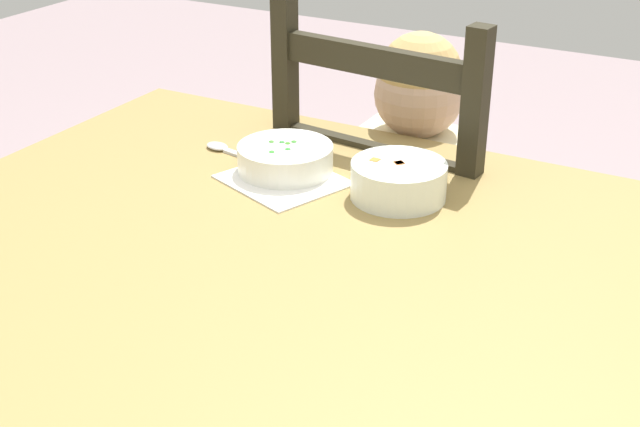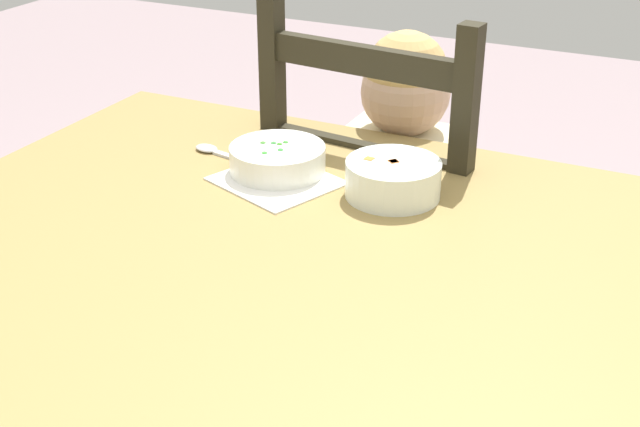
% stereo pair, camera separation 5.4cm
% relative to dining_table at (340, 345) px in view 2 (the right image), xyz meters
% --- Properties ---
extents(dining_table, '(1.41, 1.06, 0.78)m').
position_rel_dining_table_xyz_m(dining_table, '(0.00, 0.00, 0.00)').
color(dining_table, olive).
rests_on(dining_table, ground).
extents(dining_chair, '(0.46, 0.46, 1.03)m').
position_rel_dining_table_xyz_m(dining_chair, '(-0.15, 0.57, -0.21)').
color(dining_chair, '#2A2618').
rests_on(dining_chair, ground).
extents(child_figure, '(0.32, 0.31, 0.95)m').
position_rel_dining_table_xyz_m(child_figure, '(-0.14, 0.57, -0.05)').
color(child_figure, beige).
rests_on(child_figure, ground).
extents(bowl_of_peas, '(0.16, 0.16, 0.05)m').
position_rel_dining_table_xyz_m(bowl_of_peas, '(-0.24, 0.28, 0.12)').
color(bowl_of_peas, white).
rests_on(bowl_of_peas, dining_table).
extents(bowl_of_carrots, '(0.15, 0.15, 0.06)m').
position_rel_dining_table_xyz_m(bowl_of_carrots, '(-0.04, 0.28, 0.13)').
color(bowl_of_carrots, white).
rests_on(bowl_of_carrots, dining_table).
extents(spoon, '(0.14, 0.05, 0.01)m').
position_rel_dining_table_xyz_m(spoon, '(-0.38, 0.31, 0.10)').
color(spoon, silver).
rests_on(spoon, dining_table).
extents(paper_napkin, '(0.23, 0.21, 0.00)m').
position_rel_dining_table_xyz_m(paper_napkin, '(-0.23, 0.25, 0.10)').
color(paper_napkin, white).
rests_on(paper_napkin, dining_table).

